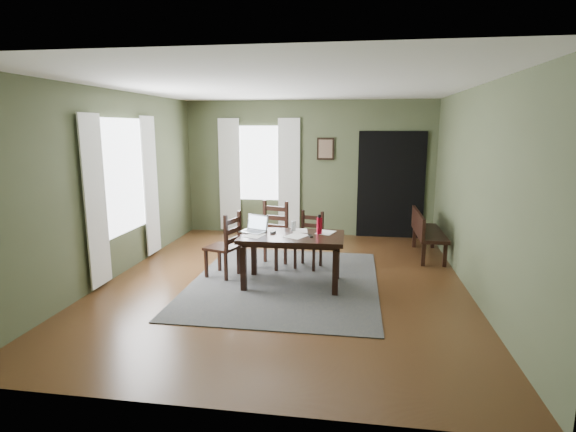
% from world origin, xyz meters
% --- Properties ---
extents(ground, '(5.00, 6.00, 0.01)m').
position_xyz_m(ground, '(0.00, 0.00, -0.01)').
color(ground, '#492C16').
extents(room_shell, '(5.02, 6.02, 2.71)m').
position_xyz_m(room_shell, '(0.00, 0.00, 1.80)').
color(room_shell, '#495235').
rests_on(room_shell, ground).
extents(rug, '(2.60, 3.20, 0.01)m').
position_xyz_m(rug, '(0.00, 0.00, 0.01)').
color(rug, '#3C3C3C').
rests_on(rug, ground).
extents(dining_table, '(1.42, 0.86, 0.70)m').
position_xyz_m(dining_table, '(0.12, -0.10, 0.63)').
color(dining_table, black).
rests_on(dining_table, rug).
extents(chair_end, '(0.52, 0.52, 0.96)m').
position_xyz_m(chair_end, '(-0.90, 0.09, 0.47)').
color(chair_end, black).
rests_on(chair_end, rug).
extents(chair_back_left, '(0.54, 0.54, 1.02)m').
position_xyz_m(chair_back_left, '(-0.32, 0.72, 0.50)').
color(chair_back_left, black).
rests_on(chair_back_left, rug).
extents(chair_back_right, '(0.47, 0.47, 0.87)m').
position_xyz_m(chair_back_right, '(0.27, 0.75, 0.43)').
color(chair_back_right, black).
rests_on(chair_back_right, rug).
extents(bench, '(0.44, 1.36, 0.76)m').
position_xyz_m(bench, '(2.15, 1.66, 0.46)').
color(bench, black).
rests_on(bench, ground).
extents(laptop, '(0.42, 0.38, 0.23)m').
position_xyz_m(laptop, '(-0.43, 0.02, 0.78)').
color(laptop, '#B7B7BC').
rests_on(laptop, dining_table).
extents(computer_mouse, '(0.07, 0.10, 0.03)m').
position_xyz_m(computer_mouse, '(-0.16, -0.05, 0.73)').
color(computer_mouse, '#3F3F42').
rests_on(computer_mouse, dining_table).
extents(tv_remote, '(0.09, 0.16, 0.02)m').
position_xyz_m(tv_remote, '(0.37, -0.14, 0.73)').
color(tv_remote, black).
rests_on(tv_remote, dining_table).
extents(drinking_glass, '(0.08, 0.08, 0.14)m').
position_xyz_m(drinking_glass, '(0.10, 0.15, 0.79)').
color(drinking_glass, silver).
rests_on(drinking_glass, dining_table).
extents(water_bottle, '(0.09, 0.09, 0.27)m').
position_xyz_m(water_bottle, '(0.48, 0.02, 0.84)').
color(water_bottle, '#AA0D22').
rests_on(water_bottle, dining_table).
extents(paper_a, '(0.30, 0.35, 0.00)m').
position_xyz_m(paper_a, '(-0.38, -0.22, 0.72)').
color(paper_a, white).
rests_on(paper_a, dining_table).
extents(paper_b, '(0.36, 0.40, 0.00)m').
position_xyz_m(paper_b, '(0.19, -0.15, 0.72)').
color(paper_b, white).
rests_on(paper_b, dining_table).
extents(paper_c, '(0.25, 0.30, 0.00)m').
position_xyz_m(paper_c, '(0.19, 0.17, 0.72)').
color(paper_c, white).
rests_on(paper_c, dining_table).
extents(paper_d, '(0.30, 0.34, 0.00)m').
position_xyz_m(paper_d, '(0.56, 0.11, 0.72)').
color(paper_d, white).
rests_on(paper_d, dining_table).
extents(window_left, '(0.01, 1.30, 1.70)m').
position_xyz_m(window_left, '(-2.47, 0.20, 1.45)').
color(window_left, white).
rests_on(window_left, ground).
extents(window_back, '(1.00, 0.01, 1.50)m').
position_xyz_m(window_back, '(-1.00, 2.97, 1.45)').
color(window_back, white).
rests_on(window_back, ground).
extents(curtain_left_near, '(0.03, 0.48, 2.30)m').
position_xyz_m(curtain_left_near, '(-2.44, -0.62, 1.20)').
color(curtain_left_near, silver).
rests_on(curtain_left_near, ground).
extents(curtain_left_far, '(0.03, 0.48, 2.30)m').
position_xyz_m(curtain_left_far, '(-2.44, 1.02, 1.20)').
color(curtain_left_far, silver).
rests_on(curtain_left_far, ground).
extents(curtain_back_left, '(0.44, 0.03, 2.30)m').
position_xyz_m(curtain_back_left, '(-1.62, 2.94, 1.20)').
color(curtain_back_left, silver).
rests_on(curtain_back_left, ground).
extents(curtain_back_right, '(0.44, 0.03, 2.30)m').
position_xyz_m(curtain_back_right, '(-0.38, 2.94, 1.20)').
color(curtain_back_right, silver).
rests_on(curtain_back_right, ground).
extents(framed_picture, '(0.34, 0.03, 0.44)m').
position_xyz_m(framed_picture, '(0.35, 2.97, 1.75)').
color(framed_picture, black).
rests_on(framed_picture, ground).
extents(doorway_back, '(1.30, 0.03, 2.10)m').
position_xyz_m(doorway_back, '(1.65, 2.97, 1.05)').
color(doorway_back, black).
rests_on(doorway_back, ground).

